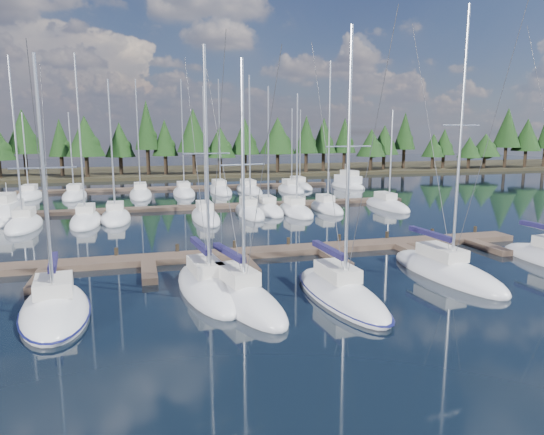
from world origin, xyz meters
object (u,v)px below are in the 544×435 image
object	(u,v)px
front_sailboat_5	(446,271)
motor_yacht_left	(6,216)
front_sailboat_2	(208,287)
front_sailboat_3	(240,296)
main_dock	(239,256)
front_sailboat_4	(340,293)
motor_yacht_right	(348,184)
front_sailboat_1	(55,310)

from	to	relation	value
front_sailboat_5	motor_yacht_left	distance (m)	40.48
front_sailboat_2	front_sailboat_3	size ratio (longest dim) A/B	1.07
front_sailboat_3	main_dock	bearing A→B (deg)	78.62
front_sailboat_4	main_dock	bearing A→B (deg)	110.08
main_dock	front_sailboat_5	bearing A→B (deg)	-32.83
front_sailboat_3	front_sailboat_5	xyz separation A→B (m)	(12.76, 1.18, 0.02)
front_sailboat_5	motor_yacht_right	distance (m)	47.72
front_sailboat_2	front_sailboat_3	xyz separation A→B (m)	(1.39, -1.93, -0.00)
motor_yacht_right	front_sailboat_1	bearing A→B (deg)	-127.71
front_sailboat_4	motor_yacht_left	bearing A→B (deg)	127.21
main_dock	motor_yacht_right	bearing A→B (deg)	56.62
front_sailboat_1	motor_yacht_left	size ratio (longest dim) A/B	1.40
front_sailboat_1	main_dock	bearing A→B (deg)	36.80
motor_yacht_left	front_sailboat_1	bearing A→B (deg)	-73.08
main_dock	motor_yacht_right	world-z (taller)	motor_yacht_right
front_sailboat_4	front_sailboat_3	bearing A→B (deg)	169.71
main_dock	front_sailboat_1	xyz separation A→B (m)	(-10.41, -7.79, 0.07)
front_sailboat_2	front_sailboat_5	world-z (taller)	front_sailboat_5
main_dock	motor_yacht_right	size ratio (longest dim) A/B	4.88
front_sailboat_1	front_sailboat_5	xyz separation A→B (m)	(21.49, 0.64, 0.03)
front_sailboat_3	motor_yacht_left	size ratio (longest dim) A/B	1.41
front_sailboat_5	front_sailboat_3	bearing A→B (deg)	-174.70
front_sailboat_1	front_sailboat_3	bearing A→B (deg)	-3.57
front_sailboat_3	front_sailboat_4	bearing A→B (deg)	-10.29
front_sailboat_1	front_sailboat_5	world-z (taller)	front_sailboat_5
front_sailboat_2	motor_yacht_left	distance (m)	30.84
front_sailboat_2	front_sailboat_5	xyz separation A→B (m)	(14.14, -0.75, 0.01)
front_sailboat_1	front_sailboat_4	size ratio (longest dim) A/B	0.89
front_sailboat_2	front_sailboat_1	bearing A→B (deg)	-169.33
front_sailboat_2	motor_yacht_right	size ratio (longest dim) A/B	1.49
front_sailboat_2	front_sailboat_4	xyz separation A→B (m)	(6.45, -2.85, -0.00)
front_sailboat_4	front_sailboat_5	world-z (taller)	front_sailboat_5
front_sailboat_5	main_dock	bearing A→B (deg)	147.17
front_sailboat_4	front_sailboat_5	bearing A→B (deg)	15.28
front_sailboat_5	front_sailboat_4	bearing A→B (deg)	-164.72
front_sailboat_3	motor_yacht_left	bearing A→B (deg)	121.21
motor_yacht_right	front_sailboat_5	bearing A→B (deg)	-107.34
front_sailboat_2	motor_yacht_left	xyz separation A→B (m)	(-15.82, 26.47, 0.20)
front_sailboat_4	motor_yacht_left	size ratio (longest dim) A/B	1.58
motor_yacht_right	front_sailboat_3	bearing A→B (deg)	-120.00
front_sailboat_2	motor_yacht_left	bearing A→B (deg)	120.86
front_sailboat_1	front_sailboat_5	size ratio (longest dim) A/B	0.78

